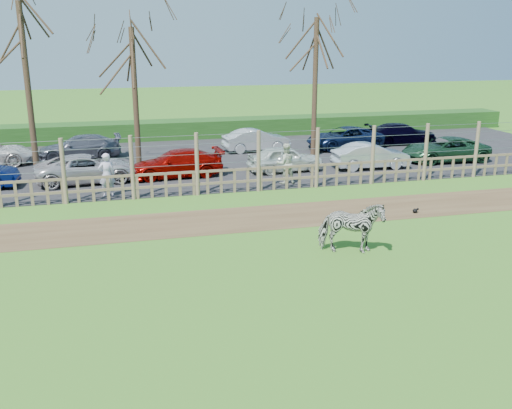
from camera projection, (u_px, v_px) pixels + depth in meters
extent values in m
plane|color=#6C9E32|center=(243.00, 272.00, 15.28)|extent=(120.00, 120.00, 0.00)
cube|color=brown|center=(213.00, 221.00, 19.47)|extent=(34.00, 2.80, 0.01)
cube|color=#232326|center=(179.00, 161.00, 28.76)|extent=(44.00, 13.00, 0.04)
cube|color=#1E4716|center=(165.00, 130.00, 35.12)|extent=(46.00, 2.00, 1.10)
cube|color=brown|center=(198.00, 184.00, 22.59)|extent=(30.00, 0.06, 0.10)
cube|color=brown|center=(197.00, 172.00, 22.45)|extent=(30.00, 0.06, 0.10)
cylinder|color=brown|center=(64.00, 171.00, 21.19)|extent=(0.16, 0.16, 2.50)
cylinder|color=brown|center=(132.00, 168.00, 21.78)|extent=(0.16, 0.16, 2.50)
cylinder|color=brown|center=(197.00, 164.00, 22.37)|extent=(0.16, 0.16, 2.50)
cylinder|color=brown|center=(259.00, 161.00, 22.96)|extent=(0.16, 0.16, 2.50)
cylinder|color=brown|center=(317.00, 158.00, 23.55)|extent=(0.16, 0.16, 2.50)
cylinder|color=brown|center=(373.00, 155.00, 24.13)|extent=(0.16, 0.16, 2.50)
cylinder|color=brown|center=(426.00, 152.00, 24.72)|extent=(0.16, 0.16, 2.50)
cylinder|color=brown|center=(476.00, 150.00, 25.31)|extent=(0.16, 0.16, 2.50)
cylinder|color=gray|center=(197.00, 164.00, 22.37)|extent=(30.00, 0.02, 0.02)
cylinder|color=gray|center=(197.00, 154.00, 22.26)|extent=(30.00, 0.02, 0.02)
cylinder|color=gray|center=(196.00, 144.00, 22.14)|extent=(30.00, 0.02, 0.02)
cylinder|color=gray|center=(196.00, 135.00, 22.04)|extent=(30.00, 0.02, 0.02)
cylinder|color=#3D2B1E|center=(29.00, 93.00, 24.32)|extent=(0.26, 0.26, 7.50)
cylinder|color=#3D2B1E|center=(135.00, 100.00, 26.45)|extent=(0.26, 0.26, 6.50)
cylinder|color=#3D2B1E|center=(315.00, 89.00, 28.96)|extent=(0.26, 0.26, 7.00)
imported|color=gray|center=(351.00, 227.00, 16.41)|extent=(2.02, 1.37, 1.56)
imported|color=#B9B3D0|center=(107.00, 175.00, 22.16)|extent=(0.68, 0.50, 1.72)
imported|color=beige|center=(285.00, 164.00, 24.12)|extent=(0.84, 0.65, 1.72)
sphere|color=black|center=(415.00, 211.00, 20.35)|extent=(0.17, 0.17, 0.17)
sphere|color=black|center=(418.00, 209.00, 20.36)|extent=(0.09, 0.09, 0.09)
imported|color=#BBB2B5|center=(87.00, 168.00, 24.42)|extent=(4.51, 2.45, 1.20)
imported|color=#940703|center=(177.00, 163.00, 25.38)|extent=(4.23, 1.94, 1.20)
imported|color=white|center=(285.00, 159.00, 26.41)|extent=(3.60, 1.62, 1.20)
imported|color=#B3BBC3|center=(371.00, 156.00, 27.02)|extent=(3.68, 1.40, 1.20)
imported|color=#1E452B|center=(445.00, 149.00, 28.60)|extent=(4.39, 2.15, 1.20)
imported|color=#535664|center=(80.00, 147.00, 29.14)|extent=(4.22, 1.91, 1.20)
imported|color=silver|center=(256.00, 140.00, 31.17)|extent=(3.74, 1.57, 1.20)
imported|color=#0E1B3C|center=(345.00, 138.00, 31.84)|extent=(4.46, 2.32, 1.20)
imported|color=black|center=(402.00, 134.00, 33.23)|extent=(4.24, 1.95, 1.20)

